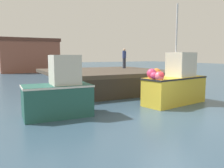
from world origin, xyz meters
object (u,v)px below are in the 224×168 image
(fishing_boat_near_right, at_px, (175,84))
(rowboat, at_px, (175,96))
(fishing_boat_near_left, at_px, (59,93))
(dockworker, at_px, (124,58))

(fishing_boat_near_right, bearing_deg, rowboat, 46.48)
(fishing_boat_near_left, bearing_deg, dockworker, 45.05)
(fishing_boat_near_right, xyz_separation_m, dockworker, (1.68, 8.42, 1.33))
(rowboat, bearing_deg, dockworker, 84.06)
(fishing_boat_near_left, relative_size, dockworker, 1.70)
(fishing_boat_near_right, relative_size, dockworker, 3.06)
(rowboat, xyz_separation_m, dockworker, (0.78, 7.47, 2.22))
(fishing_boat_near_left, xyz_separation_m, fishing_boat_near_right, (6.37, -0.36, 0.05))
(fishing_boat_near_left, height_order, rowboat, fishing_boat_near_left)
(fishing_boat_near_left, xyz_separation_m, dockworker, (8.04, 8.06, 1.38))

